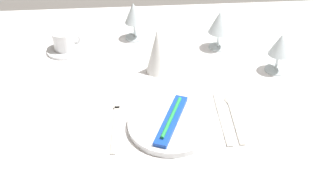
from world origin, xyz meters
TOP-DOWN VIEW (x-y plane):
  - dining_table at (0.00, 0.00)m, footprint 1.80×1.11m
  - dinner_plate at (-0.02, -0.23)m, footprint 0.24×0.24m
  - toothbrush_package at (-0.02, -0.23)m, footprint 0.11×0.21m
  - fork_outer at (-0.17, -0.20)m, footprint 0.03×0.22m
  - dinner_knife at (0.13, -0.21)m, footprint 0.02×0.23m
  - spoon_soup at (0.16, -0.18)m, footprint 0.03×0.21m
  - saucer_left at (-0.36, 0.20)m, footprint 0.13×0.13m
  - coffee_cup_left at (-0.36, 0.20)m, footprint 0.10×0.07m
  - wine_glass_centre at (0.35, 0.02)m, footprint 0.07×0.07m
  - wine_glass_left at (-0.11, 0.28)m, footprint 0.07×0.07m
  - wine_glass_right at (0.18, 0.18)m, footprint 0.08×0.08m
  - napkin_folded at (-0.04, 0.05)m, footprint 0.08×0.08m

SIDE VIEW (x-z plane):
  - dining_table at x=0.00m, z-range 0.29..1.03m
  - fork_outer at x=-0.17m, z-range 0.74..0.74m
  - dinner_knife at x=0.13m, z-range 0.74..0.74m
  - spoon_soup at x=0.16m, z-range 0.74..0.75m
  - saucer_left at x=-0.36m, z-range 0.74..0.75m
  - dinner_plate at x=-0.02m, z-range 0.74..0.76m
  - toothbrush_package at x=-0.02m, z-range 0.75..0.78m
  - coffee_cup_left at x=-0.36m, z-range 0.75..0.82m
  - napkin_folded at x=-0.04m, z-range 0.74..0.89m
  - wine_glass_centre at x=0.35m, z-range 0.76..0.90m
  - wine_glass_left at x=-0.11m, z-range 0.76..0.91m
  - wine_glass_right at x=0.18m, z-range 0.77..0.91m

